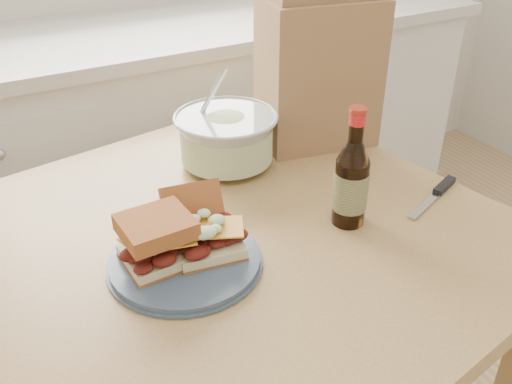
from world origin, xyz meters
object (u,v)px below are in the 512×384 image
plate (185,261)px  beer_bottle (351,182)px  dining_table (235,277)px  coleslaw_bowl (226,140)px  paper_bag (318,72)px

plate → beer_bottle: 0.34m
dining_table → plate: 0.19m
plate → coleslaw_bowl: bearing=51.8°
dining_table → plate: size_ratio=4.23×
plate → beer_bottle: (0.33, -0.03, 0.08)m
coleslaw_bowl → beer_bottle: bearing=-73.3°
dining_table → beer_bottle: beer_bottle is taller
coleslaw_bowl → paper_bag: size_ratio=0.68×
coleslaw_bowl → beer_bottle: beer_bottle is taller
dining_table → beer_bottle: 0.31m
plate → coleslaw_bowl: size_ratio=1.12×
dining_table → coleslaw_bowl: size_ratio=4.75×
plate → beer_bottle: bearing=-5.3°
beer_bottle → paper_bag: size_ratio=0.69×
paper_bag → beer_bottle: bearing=-103.5°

